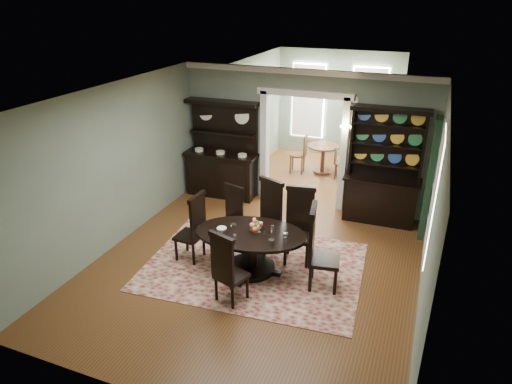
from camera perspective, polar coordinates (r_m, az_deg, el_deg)
room at (r=7.37m, az=-0.37°, el=0.85°), size 5.51×6.01×3.01m
parlor at (r=12.40m, az=9.25°, el=9.86°), size 3.51×3.50×3.01m
doorway_trim at (r=10.00m, az=6.00°, el=7.25°), size 2.08×0.25×2.57m
right_window at (r=7.72m, az=21.11°, el=0.48°), size 0.15×1.47×2.12m
wall_sconce at (r=9.58m, az=11.33°, el=7.87°), size 0.27×0.21×0.21m
rug at (r=8.15m, az=-0.25°, el=-9.21°), size 3.91×2.97×0.01m
dining_table at (r=7.78m, az=-0.68°, el=-6.53°), size 2.04×1.99×0.75m
centerpiece at (r=7.67m, az=0.16°, el=-4.54°), size 1.29×0.83×0.21m
chair_far_left at (r=8.63m, az=-3.06°, el=-2.67°), size 0.52×0.51×1.15m
chair_far_mid at (r=8.30m, az=1.48°, el=-2.82°), size 0.65×0.64×1.39m
chair_far_right at (r=8.08m, az=5.41°, el=-3.80°), size 0.58×0.56×1.37m
chair_end_left at (r=8.08m, az=-7.76°, el=-4.25°), size 0.47×0.50×1.29m
chair_end_right at (r=7.34m, az=7.72°, el=-6.70°), size 0.58×0.60×1.43m
chair_near at (r=6.96m, az=-3.71°, el=-9.34°), size 0.57×0.55×1.24m
sideboard at (r=10.65m, az=-4.23°, el=3.61°), size 1.71×0.65×2.23m
welsh_dresser at (r=9.70m, az=15.51°, el=1.27°), size 1.55×0.60×2.40m
parlor_table at (r=12.14m, az=8.36°, el=4.60°), size 0.82×0.82×0.76m
parlor_chair_left at (r=12.08m, az=5.57°, el=4.91°), size 0.45×0.43×1.03m
parlor_chair_right at (r=11.88m, az=10.34°, el=3.80°), size 0.37×0.36×0.85m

